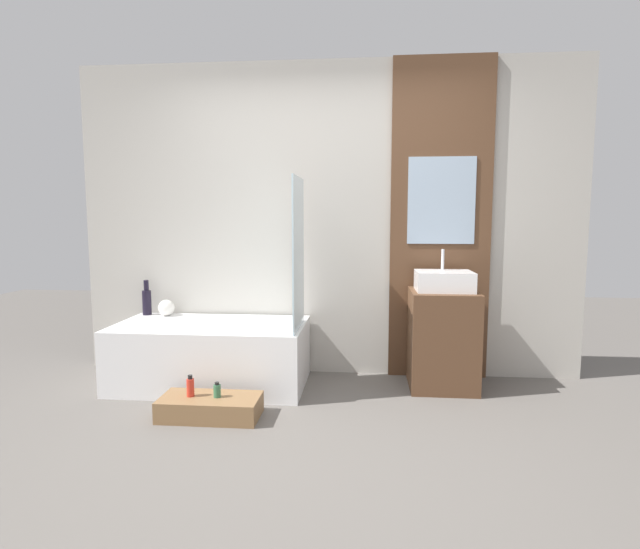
{
  "coord_description": "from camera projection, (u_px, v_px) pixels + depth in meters",
  "views": [
    {
      "loc": [
        0.33,
        -2.62,
        1.32
      ],
      "look_at": [
        0.02,
        0.68,
        0.95
      ],
      "focal_mm": 28.0,
      "sensor_mm": 36.0,
      "label": 1
    }
  ],
  "objects": [
    {
      "name": "ground_plane",
      "position": [
        305.0,
        457.0,
        2.77
      ],
      "size": [
        12.0,
        12.0,
        0.0
      ],
      "primitive_type": "plane",
      "color": "#605B56"
    },
    {
      "name": "glass_shower_screen",
      "position": [
        298.0,
        254.0,
        3.7
      ],
      "size": [
        0.01,
        0.56,
        1.13
      ],
      "primitive_type": "cube",
      "color": "silver",
      "rests_on": "bathtub"
    },
    {
      "name": "sink",
      "position": [
        444.0,
        281.0,
        3.84
      ],
      "size": [
        0.43,
        0.34,
        0.32
      ],
      "color": "white",
      "rests_on": "vanity_cabinet"
    },
    {
      "name": "wall_wood_accent",
      "position": [
        440.0,
        219.0,
        4.05
      ],
      "size": [
        0.81,
        0.04,
        2.6
      ],
      "color": "brown",
      "rests_on": "ground_plane"
    },
    {
      "name": "bathtub",
      "position": [
        211.0,
        354.0,
        3.95
      ],
      "size": [
        1.48,
        0.78,
        0.5
      ],
      "color": "white",
      "rests_on": "ground_plane"
    },
    {
      "name": "bottle_soap_secondary",
      "position": [
        217.0,
        390.0,
        3.3
      ],
      "size": [
        0.05,
        0.05,
        0.1
      ],
      "color": "#38704C",
      "rests_on": "wooden_step_bench"
    },
    {
      "name": "wooden_step_bench",
      "position": [
        210.0,
        407.0,
        3.32
      ],
      "size": [
        0.66,
        0.32,
        0.14
      ],
      "primitive_type": "cube",
      "color": "olive",
      "rests_on": "ground_plane"
    },
    {
      "name": "vase_tall_dark",
      "position": [
        147.0,
        301.0,
        4.27
      ],
      "size": [
        0.07,
        0.07,
        0.3
      ],
      "color": "black",
      "rests_on": "bathtub"
    },
    {
      "name": "bottle_soap_primary",
      "position": [
        190.0,
        387.0,
        3.32
      ],
      "size": [
        0.05,
        0.05,
        0.14
      ],
      "color": "red",
      "rests_on": "wooden_step_bench"
    },
    {
      "name": "vase_round_light",
      "position": [
        166.0,
        308.0,
        4.23
      ],
      "size": [
        0.14,
        0.14,
        0.14
      ],
      "primitive_type": "sphere",
      "color": "silver",
      "rests_on": "bathtub"
    },
    {
      "name": "vanity_cabinet",
      "position": [
        442.0,
        339.0,
        3.89
      ],
      "size": [
        0.51,
        0.5,
        0.76
      ],
      "primitive_type": "cube",
      "color": "brown",
      "rests_on": "ground_plane"
    },
    {
      "name": "wall_tiled_back",
      "position": [
        327.0,
        221.0,
        4.19
      ],
      "size": [
        4.2,
        0.06,
        2.6
      ],
      "primitive_type": "cube",
      "color": "#B7B2A8",
      "rests_on": "ground_plane"
    }
  ]
}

